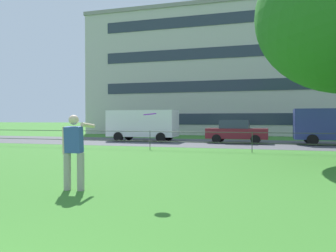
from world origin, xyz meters
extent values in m
cube|color=#4C4C51|center=(0.00, 20.59, 0.00)|extent=(80.00, 7.99, 0.01)
cylinder|color=#333833|center=(-7.71, 14.81, 0.50)|extent=(0.04, 0.04, 1.00)
cylinder|color=#333833|center=(-2.57, 14.81, 0.50)|extent=(0.04, 0.04, 1.00)
cylinder|color=#333833|center=(2.57, 14.81, 0.50)|extent=(0.04, 0.04, 1.00)
cylinder|color=#333833|center=(0.00, 14.81, 0.45)|extent=(35.98, 0.03, 0.03)
cylinder|color=#333833|center=(0.00, 14.81, 0.95)|extent=(35.98, 0.03, 0.03)
sphere|color=#2A6424|center=(4.42, 13.03, 5.46)|extent=(3.34, 3.34, 3.34)
cylinder|color=gray|center=(-1.20, 5.25, 0.42)|extent=(0.16, 0.16, 0.84)
cylinder|color=gray|center=(-0.88, 5.28, 0.42)|extent=(0.16, 0.16, 0.84)
cube|color=#334C99|center=(-1.04, 5.27, 1.13)|extent=(0.39, 0.30, 0.59)
sphere|color=beige|center=(-1.04, 5.27, 1.57)|extent=(0.22, 0.22, 0.22)
cylinder|color=beige|center=(-0.87, 5.60, 1.44)|extent=(0.15, 0.63, 0.14)
cylinder|color=beige|center=(-1.26, 5.25, 1.11)|extent=(0.09, 0.09, 0.62)
cylinder|color=purple|center=(0.74, 5.30, 1.69)|extent=(0.37, 0.37, 0.05)
cube|color=white|center=(-5.34, 21.14, 1.29)|extent=(5.02, 2.01, 1.90)
cube|color=#283342|center=(-3.34, 21.12, 1.62)|extent=(0.14, 1.67, 0.76)
cylinder|color=black|center=(-3.64, 22.06, 0.34)|extent=(0.68, 0.25, 0.68)
cylinder|color=black|center=(-3.65, 20.19, 0.34)|extent=(0.68, 0.25, 0.68)
cylinder|color=black|center=(-6.84, 22.08, 0.34)|extent=(0.68, 0.25, 0.68)
cylinder|color=black|center=(-6.85, 20.22, 0.34)|extent=(0.68, 0.25, 0.68)
cube|color=maroon|center=(1.44, 21.01, 0.64)|extent=(4.06, 1.86, 0.68)
cube|color=#2D3847|center=(1.29, 21.02, 1.26)|extent=(1.96, 1.59, 0.56)
cylinder|color=black|center=(2.71, 21.77, 0.30)|extent=(0.61, 0.22, 0.60)
cylinder|color=black|center=(2.64, 20.16, 0.30)|extent=(0.61, 0.22, 0.60)
cylinder|color=black|center=(0.23, 21.87, 0.30)|extent=(0.61, 0.22, 0.60)
cylinder|color=black|center=(0.17, 20.26, 0.30)|extent=(0.61, 0.22, 0.60)
cylinder|color=black|center=(6.02, 21.85, 0.34)|extent=(0.69, 0.26, 0.68)
cylinder|color=black|center=(5.96, 19.99, 0.34)|extent=(0.69, 0.26, 0.68)
cube|color=#B7B2AD|center=(1.61, 35.84, 6.48)|extent=(34.43, 10.40, 12.95)
cube|color=gray|center=(1.61, 35.84, 13.15)|extent=(34.67, 10.64, 0.40)
cube|color=#283342|center=(1.61, 30.61, 1.62)|extent=(28.92, 0.06, 1.10)
cube|color=#283342|center=(1.61, 30.61, 4.86)|extent=(28.92, 0.06, 1.10)
cube|color=#283342|center=(1.61, 30.61, 8.09)|extent=(28.92, 0.06, 1.10)
cube|color=#283342|center=(1.61, 30.61, 11.33)|extent=(28.92, 0.06, 1.10)
camera|label=1|loc=(2.95, -1.03, 1.57)|focal=34.53mm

